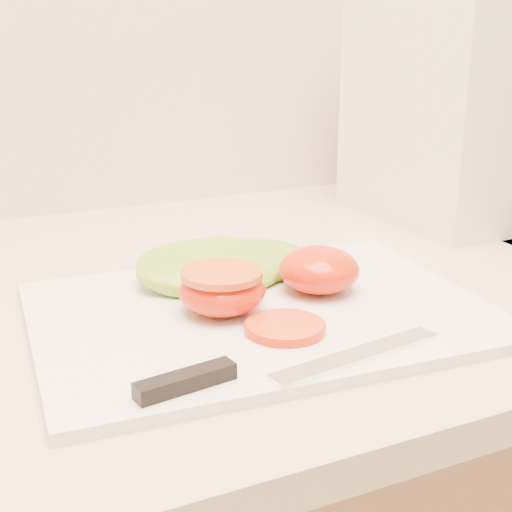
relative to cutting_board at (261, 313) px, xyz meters
name	(u,v)px	position (x,y,z in m)	size (l,w,h in m)	color
cutting_board	(261,313)	(0.00, 0.00, 0.00)	(0.39, 0.28, 0.01)	white
tomato_half_dome	(319,270)	(0.07, 0.01, 0.03)	(0.08, 0.08, 0.04)	red
tomato_half_cut	(222,289)	(-0.03, 0.01, 0.03)	(0.08, 0.08, 0.04)	red
tomato_slice_0	(285,327)	(0.00, -0.05, 0.01)	(0.06, 0.06, 0.01)	#D74F1F
lettuce_leaf_0	(214,266)	(-0.01, 0.08, 0.02)	(0.16, 0.10, 0.03)	#9BC634
lettuce_leaf_1	(259,261)	(0.04, 0.08, 0.02)	(0.11, 0.08, 0.02)	#9BC634
knife	(257,370)	(-0.06, -0.11, 0.01)	(0.25, 0.04, 0.01)	silver
appliance	(458,102)	(0.38, 0.21, 0.15)	(0.20, 0.25, 0.30)	white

